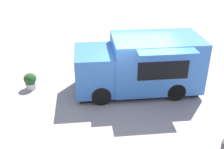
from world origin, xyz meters
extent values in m
plane|color=#B69E9F|center=(0.00, 0.00, 0.00)|extent=(40.00, 40.00, 0.00)
cube|color=#3F79CE|center=(0.64, 0.65, 1.25)|extent=(3.73, 2.54, 2.09)
cube|color=#3F79CE|center=(-1.85, 0.38, 1.01)|extent=(1.72, 2.24, 1.62)
cube|color=black|center=(-2.58, 0.30, 1.30)|extent=(0.22, 1.73, 0.62)
cube|color=black|center=(0.76, -0.44, 1.37)|extent=(1.92, 0.23, 0.73)
cube|color=#3577D1|center=(0.79, -0.72, 2.25)|extent=(2.16, 0.82, 0.03)
cube|color=black|center=(-0.10, 0.57, 0.10)|extent=(4.93, 2.24, 0.20)
cylinder|color=black|center=(-1.76, 1.38, 0.37)|extent=(0.76, 0.30, 0.74)
cylinder|color=black|center=(-1.55, -0.57, 0.37)|extent=(0.76, 0.30, 0.74)
cylinder|color=black|center=(1.16, 1.69, 0.37)|extent=(0.76, 0.30, 0.74)
cylinder|color=black|center=(1.37, -0.25, 0.37)|extent=(0.76, 0.30, 0.74)
cylinder|color=silver|center=(-4.59, 0.66, 0.13)|extent=(0.44, 0.44, 0.27)
torus|color=silver|center=(-4.59, 0.66, 0.25)|extent=(0.46, 0.46, 0.04)
ellipsoid|color=#225223|center=(-4.59, 0.66, 0.47)|extent=(0.53, 0.53, 0.45)
sphere|color=#F74891|center=(-4.41, 0.73, 0.56)|extent=(0.06, 0.06, 0.06)
sphere|color=#EA4490|center=(-4.46, 0.50, 0.53)|extent=(0.09, 0.09, 0.09)
sphere|color=#F13A93|center=(-4.39, 0.62, 0.55)|extent=(0.06, 0.06, 0.06)
sphere|color=#F94087|center=(-4.66, 0.52, 0.60)|extent=(0.06, 0.06, 0.06)
sphere|color=#F04792|center=(-4.58, 0.45, 0.53)|extent=(0.07, 0.07, 0.07)
cylinder|color=#C37F45|center=(2.87, 3.66, 0.16)|extent=(0.40, 0.40, 0.32)
torus|color=#BE7A46|center=(2.87, 3.66, 0.30)|extent=(0.43, 0.43, 0.04)
ellipsoid|color=#397627|center=(2.87, 3.66, 0.46)|extent=(0.38, 0.38, 0.32)
sphere|color=#AB48BE|center=(2.77, 3.78, 0.48)|extent=(0.07, 0.07, 0.07)
sphere|color=purple|center=(2.91, 3.81, 0.51)|extent=(0.09, 0.09, 0.09)
sphere|color=purple|center=(2.79, 3.54, 0.53)|extent=(0.05, 0.05, 0.05)
sphere|color=purple|center=(2.83, 3.52, 0.52)|extent=(0.08, 0.08, 0.08)
sphere|color=#A54FB9|center=(2.73, 3.72, 0.50)|extent=(0.05, 0.05, 0.05)
sphere|color=#9E4DBB|center=(2.88, 3.79, 0.55)|extent=(0.07, 0.07, 0.07)
camera|label=1|loc=(-1.14, -9.62, 5.87)|focal=44.38mm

